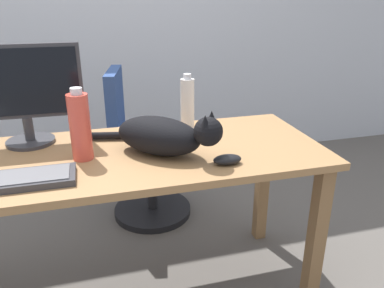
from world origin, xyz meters
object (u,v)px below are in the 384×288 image
at_px(keyboard, 8,181).
at_px(cat, 164,135).
at_px(computer_mouse, 227,159).
at_px(water_bottle, 187,103).
at_px(spray_bottle, 80,126).
at_px(office_chair, 142,156).
at_px(monitor, 22,91).

relative_size(keyboard, cat, 0.92).
bearing_deg(computer_mouse, water_bottle, 95.54).
bearing_deg(keyboard, spray_bottle, 32.48).
xyz_separation_m(computer_mouse, spray_bottle, (-0.52, 0.20, 0.11)).
relative_size(office_chair, spray_bottle, 3.29).
relative_size(keyboard, water_bottle, 1.69).
bearing_deg(office_chair, cat, -90.32).
relative_size(water_bottle, spray_bottle, 0.93).
height_order(cat, spray_bottle, spray_bottle).
bearing_deg(spray_bottle, office_chair, 65.84).
height_order(office_chair, monitor, monitor).
height_order(monitor, water_bottle, monitor).
distance_m(keyboard, water_bottle, 0.83).
height_order(computer_mouse, water_bottle, water_bottle).
xyz_separation_m(monitor, computer_mouse, (0.74, -0.42, -0.21)).
relative_size(monitor, cat, 1.00).
bearing_deg(office_chair, spray_bottle, -114.16).
bearing_deg(cat, office_chair, 89.68).
bearing_deg(water_bottle, spray_bottle, -153.86).
distance_m(monitor, keyboard, 0.44).
xyz_separation_m(office_chair, computer_mouse, (0.21, -0.90, 0.34)).
distance_m(cat, spray_bottle, 0.32).
height_order(computer_mouse, spray_bottle, spray_bottle).
height_order(keyboard, spray_bottle, spray_bottle).
height_order(office_chair, computer_mouse, office_chair).
height_order(water_bottle, spray_bottle, spray_bottle).
relative_size(monitor, water_bottle, 1.85).
bearing_deg(computer_mouse, cat, 143.56).
xyz_separation_m(office_chair, spray_bottle, (-0.31, -0.70, 0.45)).
xyz_separation_m(keyboard, cat, (0.56, 0.12, 0.07)).
height_order(cat, water_bottle, water_bottle).
relative_size(monitor, computer_mouse, 4.37).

